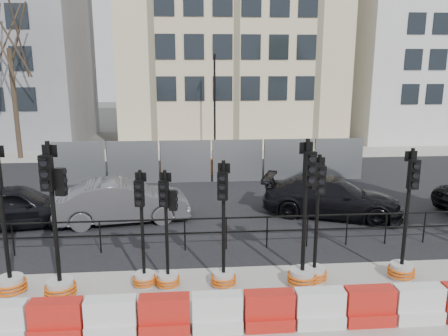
{
  "coord_description": "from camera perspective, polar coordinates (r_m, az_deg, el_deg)",
  "views": [
    {
      "loc": [
        -1.03,
        -10.69,
        5.19
      ],
      "look_at": [
        0.08,
        3.0,
        2.05
      ],
      "focal_mm": 35.0,
      "sensor_mm": 36.0,
      "label": 1
    }
  ],
  "objects": [
    {
      "name": "traffic_signal_b",
      "position": [
        10.8,
        -20.82,
        -11.55
      ],
      "size": [
        0.72,
        0.72,
        3.68
      ],
      "rotation": [
        0.0,
        0.0,
        -0.19
      ],
      "color": "#BABAB6",
      "rests_on": "ground"
    },
    {
      "name": "building_cream",
      "position": [
        33.04,
        0.71,
        19.5
      ],
      "size": [
        15.0,
        10.06,
        18.0
      ],
      "color": "beige",
      "rests_on": "ground"
    },
    {
      "name": "heras_fencing",
      "position": [
        21.11,
        -0.19,
        0.47
      ],
      "size": [
        14.33,
        1.72,
        2.0
      ],
      "color": "gray",
      "rests_on": "ground"
    },
    {
      "name": "building_grey",
      "position": [
        35.2,
        -27.16,
        14.46
      ],
      "size": [
        11.0,
        9.06,
        14.0
      ],
      "color": "gray",
      "rests_on": "ground"
    },
    {
      "name": "car_b",
      "position": [
        15.4,
        -13.09,
        -4.27
      ],
      "size": [
        2.97,
        4.98,
        1.48
      ],
      "primitive_type": "imported",
      "rotation": [
        0.0,
        0.0,
        1.73
      ],
      "color": "#4C4B50",
      "rests_on": "ground"
    },
    {
      "name": "ground",
      "position": [
        11.93,
        0.8,
        -12.91
      ],
      "size": [
        120.0,
        120.0,
        0.0
      ],
      "primitive_type": "plane",
      "color": "#51514C",
      "rests_on": "ground"
    },
    {
      "name": "barrier_row",
      "position": [
        9.31,
        2.51,
        -18.36
      ],
      "size": [
        12.55,
        0.5,
        0.8
      ],
      "color": "red",
      "rests_on": "ground"
    },
    {
      "name": "tree_bare_far",
      "position": [
        28.06,
        -26.34,
        14.59
      ],
      "size": [
        2.0,
        2.0,
        9.0
      ],
      "color": "#473828",
      "rests_on": "ground"
    },
    {
      "name": "traffic_signal_f",
      "position": [
        10.81,
        10.39,
        -10.92
      ],
      "size": [
        0.72,
        0.72,
        3.65
      ],
      "rotation": [
        0.0,
        0.0,
        0.24
      ],
      "color": "#BABAB6",
      "rests_on": "ground"
    },
    {
      "name": "traffic_signal_c",
      "position": [
        10.92,
        -10.45,
        -12.19
      ],
      "size": [
        0.58,
        0.58,
        2.92
      ],
      "rotation": [
        0.0,
        0.0,
        -0.19
      ],
      "color": "#BABAB6",
      "rests_on": "ground"
    },
    {
      "name": "traffic_signal_a",
      "position": [
        11.48,
        -26.38,
        -11.3
      ],
      "size": [
        0.72,
        0.72,
        3.63
      ],
      "rotation": [
        0.0,
        0.0,
        -0.08
      ],
      "color": "#BABAB6",
      "rests_on": "ground"
    },
    {
      "name": "traffic_signal_g",
      "position": [
        11.16,
        11.81,
        -11.32
      ],
      "size": [
        0.64,
        0.64,
        3.23
      ],
      "rotation": [
        0.0,
        0.0,
        0.02
      ],
      "color": "#BABAB6",
      "rests_on": "ground"
    },
    {
      "name": "road",
      "position": [
        18.46,
        -1.25,
        -3.4
      ],
      "size": [
        40.0,
        14.0,
        0.03
      ],
      "primitive_type": "cube",
      "color": "black",
      "rests_on": "ground"
    },
    {
      "name": "sidewalk_far",
      "position": [
        27.21,
        -2.37,
        1.9
      ],
      "size": [
        40.0,
        4.0,
        0.02
      ],
      "primitive_type": "cube",
      "color": "gray",
      "rests_on": "ground"
    },
    {
      "name": "traffic_signal_h",
      "position": [
        11.93,
        22.36,
        -10.28
      ],
      "size": [
        0.66,
        0.66,
        3.36
      ],
      "rotation": [
        0.0,
        0.0,
        0.06
      ],
      "color": "#BABAB6",
      "rests_on": "ground"
    },
    {
      "name": "kerb_railing",
      "position": [
        12.76,
        0.29,
        -7.79
      ],
      "size": [
        18.0,
        0.04,
        1.0
      ],
      "color": "black",
      "rests_on": "ground"
    },
    {
      "name": "lamp_post_far",
      "position": [
        25.79,
        -1.23,
        8.51
      ],
      "size": [
        0.12,
        0.56,
        6.0
      ],
      "color": "black",
      "rests_on": "ground"
    },
    {
      "name": "building_white",
      "position": [
        37.42,
        25.23,
        16.02
      ],
      "size": [
        12.0,
        9.06,
        16.0
      ],
      "color": "silver",
      "rests_on": "ground"
    },
    {
      "name": "sidewalk_near",
      "position": [
        9.33,
        2.65,
        -20.86
      ],
      "size": [
        40.0,
        6.0,
        0.02
      ],
      "primitive_type": "cube",
      "color": "gray",
      "rests_on": "ground"
    },
    {
      "name": "car_c",
      "position": [
        16.1,
        13.87,
        -3.68
      ],
      "size": [
        5.19,
        6.18,
        1.42
      ],
      "primitive_type": "imported",
      "rotation": [
        0.0,
        0.0,
        1.21
      ],
      "color": "black",
      "rests_on": "ground"
    },
    {
      "name": "traffic_signal_e",
      "position": [
        10.72,
        -0.07,
        -12.18
      ],
      "size": [
        0.62,
        0.62,
        3.14
      ],
      "rotation": [
        0.0,
        0.0,
        -0.26
      ],
      "color": "#BABAB6",
      "rests_on": "ground"
    },
    {
      "name": "traffic_signal_d",
      "position": [
        10.75,
        -7.36,
        -11.93
      ],
      "size": [
        0.58,
        0.58,
        2.93
      ],
      "rotation": [
        0.0,
        0.0,
        -0.28
      ],
      "color": "#BABAB6",
      "rests_on": "ground"
    },
    {
      "name": "car_a",
      "position": [
        16.1,
        -25.55,
        -4.51
      ],
      "size": [
        3.05,
        4.8,
        1.45
      ],
      "primitive_type": "imported",
      "rotation": [
        0.0,
        0.0,
        1.73
      ],
      "color": "black",
      "rests_on": "ground"
    }
  ]
}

